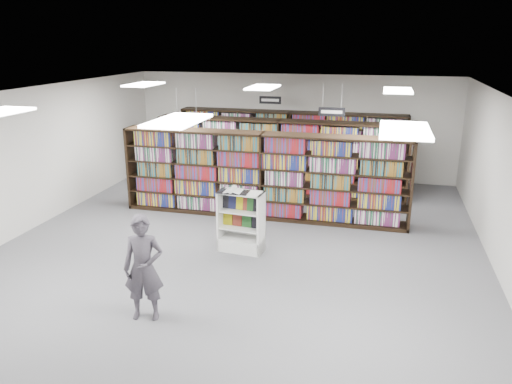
% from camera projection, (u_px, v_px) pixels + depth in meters
% --- Properties ---
extents(floor, '(12.00, 12.00, 0.00)m').
position_uv_depth(floor, '(240.00, 248.00, 10.55)').
color(floor, '#4B4C50').
rests_on(floor, ground).
extents(ceiling, '(10.00, 12.00, 0.10)m').
position_uv_depth(ceiling, '(239.00, 95.00, 9.61)').
color(ceiling, silver).
rests_on(ceiling, wall_back).
extents(wall_back, '(10.00, 0.10, 3.20)m').
position_uv_depth(wall_back, '(293.00, 126.00, 15.64)').
color(wall_back, silver).
rests_on(wall_back, ground).
extents(wall_front, '(10.00, 0.10, 3.20)m').
position_uv_depth(wall_front, '(57.00, 343.00, 4.53)').
color(wall_front, silver).
rests_on(wall_front, ground).
extents(wall_left, '(0.10, 12.00, 3.20)m').
position_uv_depth(wall_left, '(27.00, 160.00, 11.26)').
color(wall_left, silver).
rests_on(wall_left, ground).
extents(wall_right, '(0.10, 12.00, 3.20)m').
position_uv_depth(wall_right, '(508.00, 193.00, 8.90)').
color(wall_right, silver).
rests_on(wall_right, ground).
extents(bookshelf_row_near, '(7.00, 0.60, 2.10)m').
position_uv_depth(bookshelf_row_near, '(263.00, 176.00, 12.10)').
color(bookshelf_row_near, black).
rests_on(bookshelf_row_near, floor).
extents(bookshelf_row_mid, '(7.00, 0.60, 2.10)m').
position_uv_depth(bookshelf_row_mid, '(279.00, 157.00, 13.95)').
color(bookshelf_row_mid, black).
rests_on(bookshelf_row_mid, floor).
extents(bookshelf_row_far, '(7.00, 0.60, 2.10)m').
position_uv_depth(bookshelf_row_far, '(290.00, 145.00, 15.52)').
color(bookshelf_row_far, black).
rests_on(bookshelf_row_far, floor).
extents(aisle_sign_left, '(0.65, 0.02, 0.80)m').
position_uv_depth(aisle_sign_left, '(187.00, 119.00, 11.09)').
color(aisle_sign_left, '#B2B2B7').
rests_on(aisle_sign_left, ceiling).
extents(aisle_sign_right, '(0.65, 0.02, 0.80)m').
position_uv_depth(aisle_sign_right, '(332.00, 111.00, 12.23)').
color(aisle_sign_right, '#B2B2B7').
rests_on(aisle_sign_right, ceiling).
extents(aisle_sign_center, '(0.65, 0.02, 0.80)m').
position_uv_depth(aisle_sign_center, '(270.00, 99.00, 14.55)').
color(aisle_sign_center, '#B2B2B7').
rests_on(aisle_sign_center, ceiling).
extents(troffer_front_center, '(0.60, 1.20, 0.04)m').
position_uv_depth(troffer_front_center, '(178.00, 121.00, 6.84)').
color(troffer_front_center, white).
rests_on(troffer_front_center, ceiling).
extents(troffer_front_right, '(0.60, 1.20, 0.04)m').
position_uv_depth(troffer_front_right, '(405.00, 130.00, 6.14)').
color(troffer_front_right, white).
rests_on(troffer_front_right, ceiling).
extents(troffer_back_left, '(0.60, 1.20, 0.04)m').
position_uv_depth(troffer_back_left, '(144.00, 84.00, 12.18)').
color(troffer_back_left, white).
rests_on(troffer_back_left, ceiling).
extents(troffer_back_center, '(0.60, 1.20, 0.04)m').
position_uv_depth(troffer_back_center, '(263.00, 87.00, 11.47)').
color(troffer_back_center, white).
rests_on(troffer_back_center, ceiling).
extents(troffer_back_right, '(0.60, 1.20, 0.04)m').
position_uv_depth(troffer_back_right, '(398.00, 91.00, 10.76)').
color(troffer_back_right, white).
rests_on(troffer_back_right, ceiling).
extents(endcap_display, '(0.95, 0.54, 1.28)m').
position_uv_depth(endcap_display, '(242.00, 230.00, 10.32)').
color(endcap_display, silver).
rests_on(endcap_display, floor).
extents(open_book, '(0.62, 0.36, 0.13)m').
position_uv_depth(open_book, '(233.00, 191.00, 10.01)').
color(open_book, black).
rests_on(open_book, endcap_display).
extents(shopper, '(0.70, 0.54, 1.71)m').
position_uv_depth(shopper, '(144.00, 268.00, 7.68)').
color(shopper, '#45404A').
rests_on(shopper, floor).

